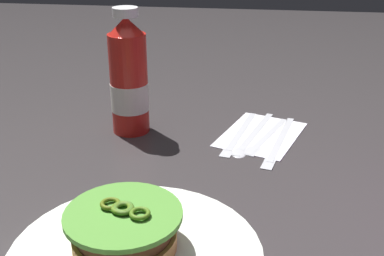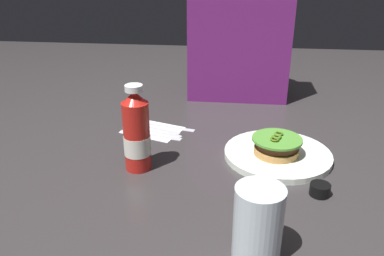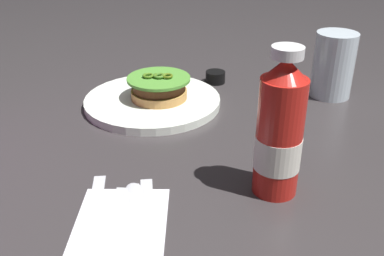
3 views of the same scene
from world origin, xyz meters
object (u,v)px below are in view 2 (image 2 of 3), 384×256
water_glass (258,223)px  spoon_utensil (159,132)px  ketchup_bottle (137,134)px  fork_utensil (160,129)px  napkin (153,130)px  dinner_plate (277,154)px  diner_person (240,23)px  steak_knife (166,126)px  condiment_cup (320,190)px  butter_knife (154,134)px  burger_sandwich (277,146)px

water_glass → spoon_utensil: bearing=118.7°
ketchup_bottle → fork_utensil: ketchup_bottle is taller
ketchup_bottle → napkin: 0.25m
dinner_plate → water_glass: bearing=-100.5°
diner_person → steak_knife: bearing=-123.9°
water_glass → condiment_cup: water_glass is taller
diner_person → condiment_cup: bearing=-73.5°
dinner_plate → steak_knife: bearing=153.8°
condiment_cup → butter_knife: (-0.43, 0.26, -0.01)m
dinner_plate → diner_person: (-0.11, 0.48, 0.27)m
spoon_utensil → fork_utensil: (-0.00, 0.02, 0.00)m
burger_sandwich → water_glass: water_glass is taller
burger_sandwich → dinner_plate: bearing=64.3°
butter_knife → fork_utensil: bearing=80.6°
spoon_utensil → dinner_plate: bearing=-18.4°
burger_sandwich → water_glass: size_ratio=0.93×
ketchup_bottle → steak_knife: 0.28m
dinner_plate → ketchup_bottle: (-0.36, -0.10, 0.09)m
water_glass → dinner_plate: bearing=79.5°
dinner_plate → napkin: dinner_plate is taller
fork_utensil → condiment_cup: bearing=-36.0°
fork_utensil → diner_person: bearing=56.0°
dinner_plate → diner_person: size_ratio=0.47×
burger_sandwich → napkin: size_ratio=0.77×
water_glass → steak_knife: size_ratio=0.66×
condiment_cup → spoon_utensil: size_ratio=0.23×
water_glass → steak_knife: (-0.26, 0.55, -0.07)m
condiment_cup → fork_utensil: 0.53m
napkin → condiment_cup: bearing=-34.3°
ketchup_bottle → condiment_cup: ketchup_bottle is taller
dinner_plate → napkin: (-0.37, 0.13, -0.01)m
napkin → diner_person: 0.51m
burger_sandwich → diner_person: diner_person is taller
water_glass → butter_knife: water_glass is taller
ketchup_bottle → fork_utensil: 0.25m
condiment_cup → napkin: size_ratio=0.27×
butter_knife → steak_knife: bearing=70.3°
ketchup_bottle → burger_sandwich: bearing=13.8°
napkin → butter_knife: size_ratio=0.86×
water_glass → diner_person: bearing=92.9°
steak_knife → diner_person: diner_person is taller
spoon_utensil → diner_person: diner_person is taller
condiment_cup → diner_person: bearing=106.5°
burger_sandwich → fork_utensil: bearing=156.0°
condiment_cup → napkin: condiment_cup is taller
condiment_cup → butter_knife: condiment_cup is taller
steak_knife → diner_person: 0.47m
napkin → burger_sandwich: bearing=-22.1°
dinner_plate → condiment_cup: condiment_cup is taller
spoon_utensil → fork_utensil: bearing=100.3°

